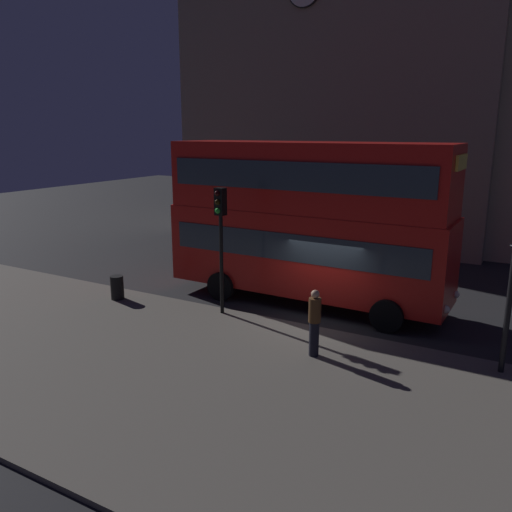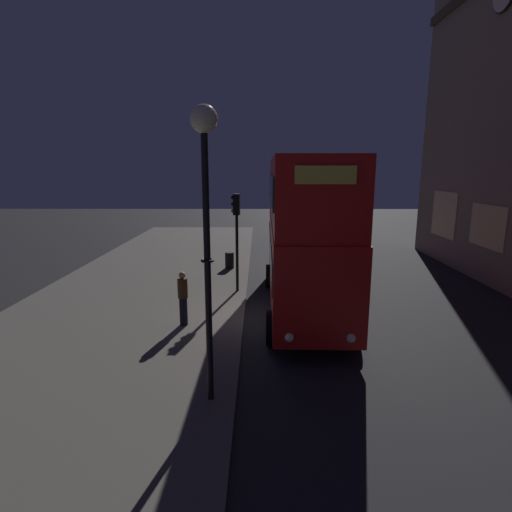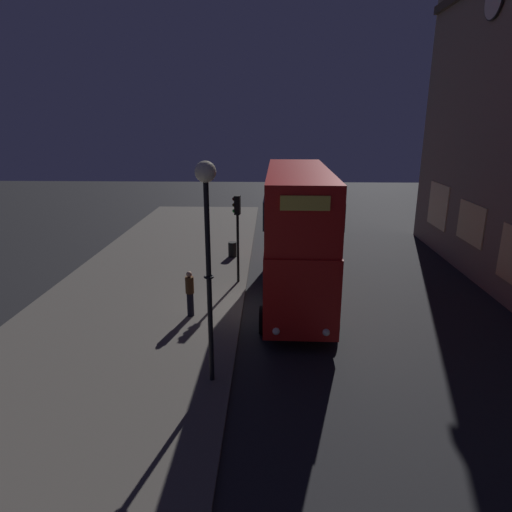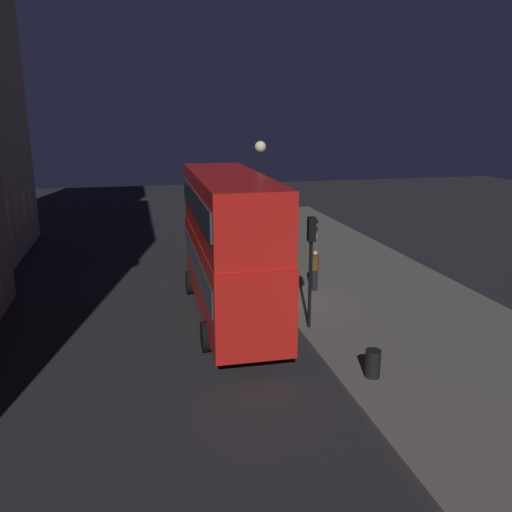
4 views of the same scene
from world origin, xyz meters
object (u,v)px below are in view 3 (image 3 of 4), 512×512
Objects in this scene: street_lamp at (207,221)px; pedestrian at (190,293)px; traffic_light_near_kerb at (237,221)px; double_decker_bus at (297,229)px; litter_bin at (232,249)px.

pedestrian is (-4.40, -1.40, -3.78)m from street_lamp.
traffic_light_near_kerb is 4.63m from pedestrian.
traffic_light_near_kerb is at bearing 178.96° from street_lamp.
traffic_light_near_kerb is 8.48m from street_lamp.
litter_bin is at bearing -150.02° from double_decker_bus.
street_lamp reaches higher than traffic_light_near_kerb.
double_decker_bus is 2.43× the size of traffic_light_near_kerb.
double_decker_bus is 7.30m from street_lamp.
street_lamp is 3.47× the size of pedestrian.
litter_bin is at bearing 51.09° from pedestrian.
double_decker_bus is 3.14m from traffic_light_near_kerb.
double_decker_bus is 7.05m from litter_bin.
traffic_light_near_kerb is at bearing 8.51° from litter_bin.
double_decker_bus is at bearing -4.86° from pedestrian.
double_decker_bus is at bearing 157.15° from street_lamp.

